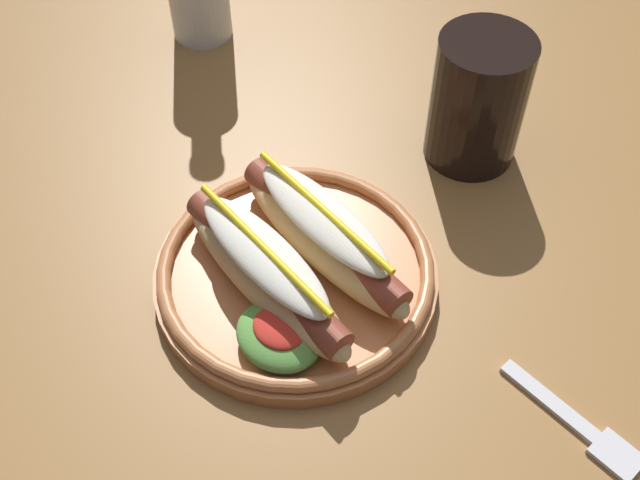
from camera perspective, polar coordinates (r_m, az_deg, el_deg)
The scene contains 5 objects.
ground_plane at distance 1.40m, azimuth 6.19°, elevation -15.72°, with size 8.00×8.00×0.00m, color #2D2826.
dining_table at distance 0.85m, azimuth 9.85°, elevation 2.04°, with size 1.26×1.02×0.74m.
hot_dog_plate at distance 0.64m, azimuth -1.85°, elevation -1.91°, with size 0.24×0.24×0.08m.
fork at distance 0.62m, azimuth 18.51°, elevation -12.79°, with size 0.12×0.03×0.00m.
soda_cup at distance 0.74m, azimuth 11.15°, elevation 10.02°, with size 0.09×0.09×0.13m, color black.
Camera 1 is at (0.27, -0.50, 1.28)m, focal length 43.76 mm.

